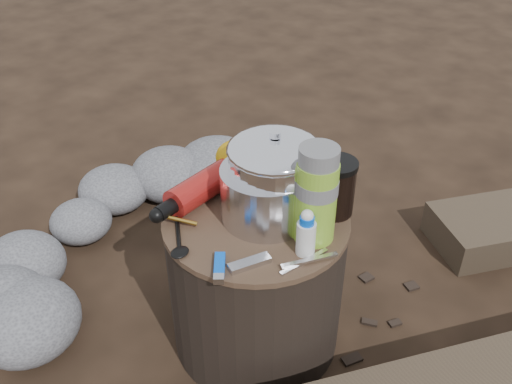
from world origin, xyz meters
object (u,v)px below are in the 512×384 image
Objects in this scene: camping_pot at (274,177)px; fuel_bottle at (207,184)px; stump at (256,281)px; thermos at (316,195)px; travel_mug at (335,188)px.

camping_pot is 0.70× the size of fuel_bottle.
stump is 1.94× the size of thermos.
thermos is at bearing 7.25° from fuel_bottle.
stump is 0.33m from travel_mug.
fuel_bottle reaches higher than stump.
camping_pot is 0.92× the size of thermos.
camping_pot is at bearing 15.49° from fuel_bottle.
thermos reaches higher than stump.
fuel_bottle is at bearing 177.77° from stump.
fuel_bottle is (-0.15, 0.01, 0.24)m from stump.
thermos is (0.14, 0.02, 0.32)m from stump.
camping_pot reaches higher than stump.
thermos is at bearing -86.09° from travel_mug.
travel_mug is at bearing 93.91° from thermos.
thermos is at bearing -9.66° from camping_pot.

